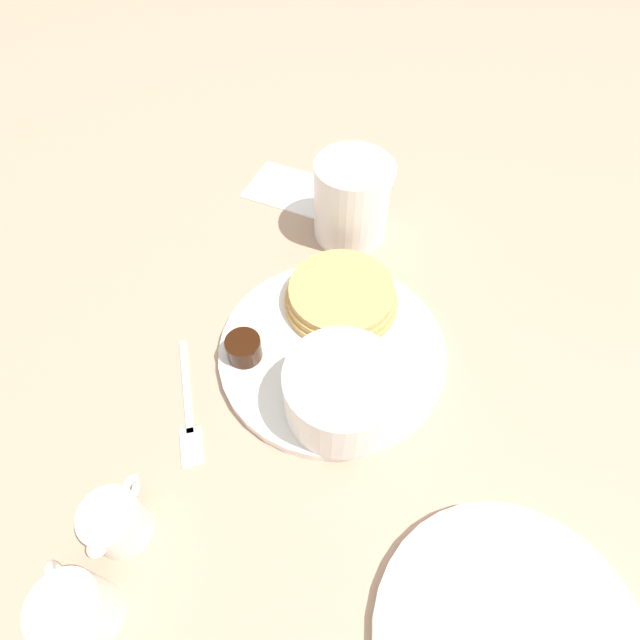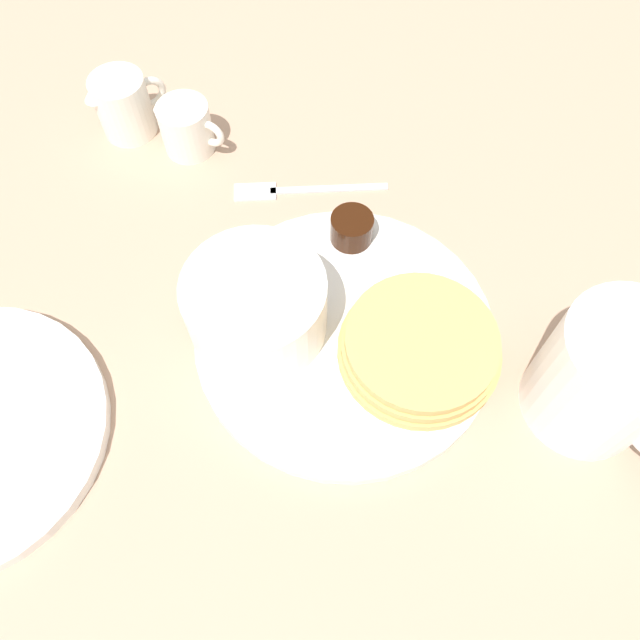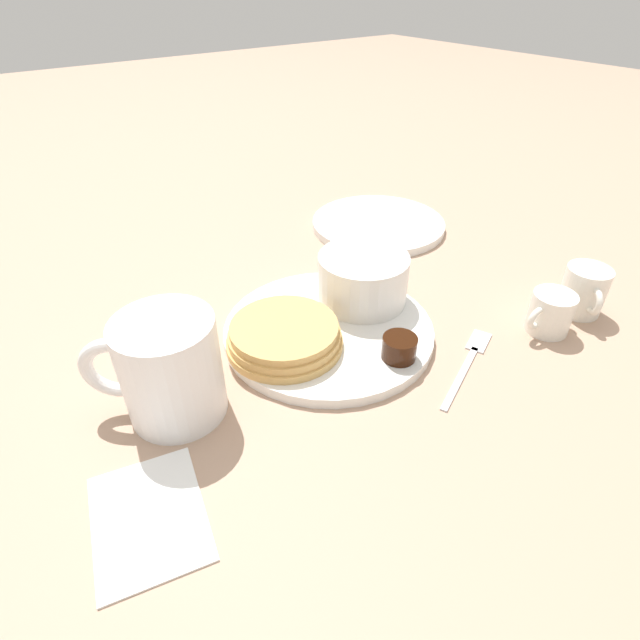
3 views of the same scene
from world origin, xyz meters
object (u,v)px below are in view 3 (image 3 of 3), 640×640
creamer_pitcher_near (550,312)px  fork (470,358)px  plate (328,330)px  bowl (363,277)px  coffee_mug (168,369)px  creamer_pitcher_far (584,290)px

creamer_pitcher_near → fork: 0.12m
plate → bowl: size_ratio=2.22×
bowl → coffee_mug: (0.03, -0.25, 0.01)m
plate → fork: bearing=36.9°
creamer_pitcher_near → plate: bearing=-125.0°
bowl → creamer_pitcher_far: bowl is taller
creamer_pitcher_near → coffee_mug: bearing=-109.3°
creamer_pitcher_near → fork: size_ratio=0.51×
bowl → creamer_pitcher_near: bearing=40.8°
creamer_pitcher_near → fork: (-0.02, -0.11, -0.02)m
plate → creamer_pitcher_far: creamer_pitcher_far is taller
creamer_pitcher_near → creamer_pitcher_far: creamer_pitcher_far is taller
creamer_pitcher_far → fork: bearing=-96.2°
bowl → coffee_mug: 0.26m
plate → fork: (0.13, 0.10, -0.00)m
coffee_mug → creamer_pitcher_near: (0.14, 0.39, -0.03)m
creamer_pitcher_far → bowl: bearing=-128.6°
plate → creamer_pitcher_near: bearing=55.0°
creamer_pitcher_near → creamer_pitcher_far: 0.06m
plate → coffee_mug: 0.19m
coffee_mug → fork: bearing=67.0°
plate → creamer_pitcher_near: (0.14, 0.21, 0.02)m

